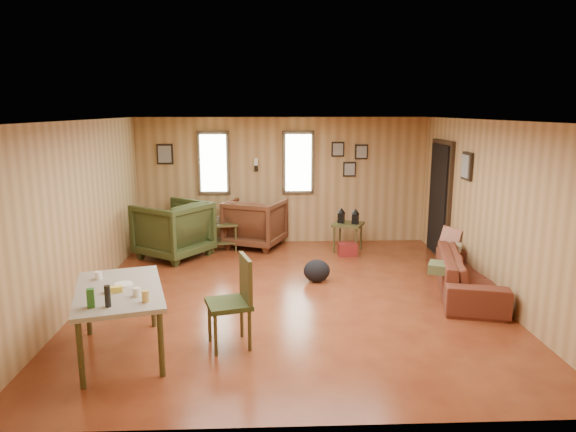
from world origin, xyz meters
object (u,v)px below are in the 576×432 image
(recliner_brown, at_px, (255,220))
(side_table, at_px, (348,222))
(end_table, at_px, (223,231))
(dining_table, at_px, (119,295))
(recliner_green, at_px, (173,227))
(sofa, at_px, (470,268))

(recliner_brown, xyz_separation_m, side_table, (1.68, -0.41, 0.05))
(end_table, xyz_separation_m, dining_table, (-0.73, -4.09, 0.31))
(recliner_green, height_order, dining_table, recliner_green)
(recliner_brown, relative_size, side_table, 1.24)
(recliner_brown, xyz_separation_m, recliner_green, (-1.41, -0.65, 0.04))
(recliner_green, height_order, side_table, recliner_green)
(end_table, distance_m, dining_table, 4.17)
(sofa, height_order, recliner_green, recliner_green)
(dining_table, bearing_deg, sofa, 4.75)
(sofa, bearing_deg, recliner_green, 79.74)
(sofa, distance_m, dining_table, 4.64)
(recliner_green, distance_m, end_table, 0.95)
(recliner_green, xyz_separation_m, dining_table, (0.10, -3.66, 0.12))
(end_table, bearing_deg, recliner_brown, 21.41)
(end_table, bearing_deg, recliner_green, -152.99)
(sofa, distance_m, recliner_brown, 4.05)
(side_table, bearing_deg, recliner_green, -175.57)
(recliner_green, relative_size, side_table, 1.35)
(recliner_green, relative_size, end_table, 1.73)
(end_table, relative_size, side_table, 0.78)
(sofa, xyz_separation_m, recliner_green, (-4.44, 2.04, 0.16))
(recliner_brown, distance_m, side_table, 1.74)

